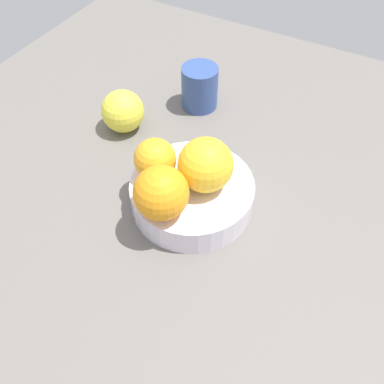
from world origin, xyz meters
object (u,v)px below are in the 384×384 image
at_px(fruit_bowl, 192,194).
at_px(orange_in_bowl_2, 155,159).
at_px(orange_in_bowl_0, 206,165).
at_px(orange_loose_0, 123,111).
at_px(ceramic_cup, 200,87).
at_px(orange_in_bowl_1, 161,193).

distance_m(fruit_bowl, orange_in_bowl_2, 0.08).
bearing_deg(orange_in_bowl_2, orange_in_bowl_0, -77.00).
bearing_deg(fruit_bowl, orange_in_bowl_0, -61.13).
bearing_deg(orange_loose_0, fruit_bowl, -117.08).
bearing_deg(ceramic_cup, fruit_bowl, -154.63).
relative_size(orange_in_bowl_1, orange_loose_0, 1.01).
distance_m(orange_in_bowl_0, ceramic_cup, 0.25).
xyz_separation_m(fruit_bowl, ceramic_cup, (0.22, 0.11, 0.02)).
relative_size(orange_in_bowl_0, orange_in_bowl_1, 1.05).
xyz_separation_m(orange_in_bowl_2, ceramic_cup, (0.23, 0.05, -0.04)).
xyz_separation_m(orange_loose_0, ceramic_cup, (0.12, -0.09, 0.00)).
relative_size(orange_in_bowl_0, orange_loose_0, 1.06).
bearing_deg(ceramic_cup, orange_in_bowl_0, -150.20).
bearing_deg(orange_in_bowl_0, orange_in_bowl_2, 103.00).
relative_size(orange_in_bowl_2, ceramic_cup, 0.77).
distance_m(fruit_bowl, orange_in_bowl_0, 0.07).
bearing_deg(ceramic_cup, orange_in_bowl_2, -168.08).
xyz_separation_m(orange_in_bowl_0, orange_in_bowl_1, (-0.07, 0.03, -0.00)).
distance_m(orange_in_bowl_0, orange_in_bowl_2, 0.08).
height_order(orange_in_bowl_0, orange_in_bowl_2, orange_in_bowl_0).
distance_m(orange_loose_0, ceramic_cup, 0.15).
bearing_deg(orange_in_bowl_2, ceramic_cup, 11.92).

